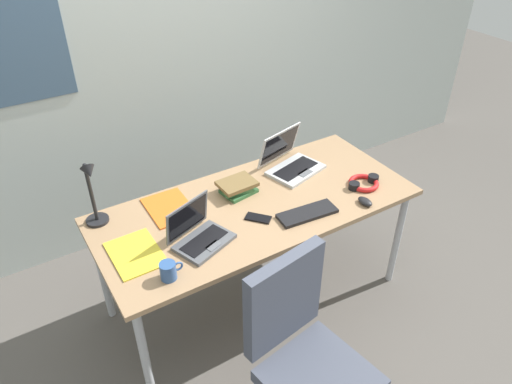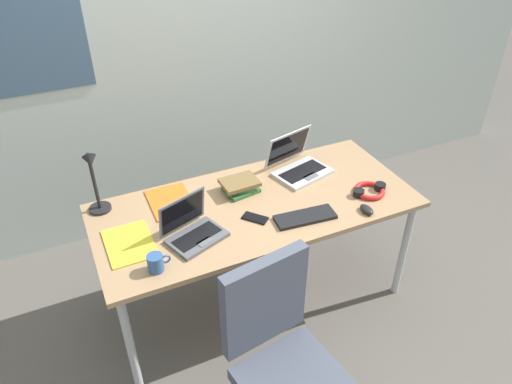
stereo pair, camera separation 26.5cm
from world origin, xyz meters
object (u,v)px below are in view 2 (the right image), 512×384
paper_folder_near_lamp (171,201)px  computer_mouse (367,210)px  laptop_front_right (298,165)px  cell_phone (255,218)px  headphones (369,190)px  desk_lamp (95,183)px  paper_folder_center (129,243)px  office_chair (285,375)px  coffee_mug (156,263)px  laptop_near_mouse (193,230)px  external_keyboard (305,217)px  book_stack (240,186)px

paper_folder_near_lamp → computer_mouse: bearing=-29.7°
laptop_front_right → cell_phone: laptop_front_right is taller
cell_phone → headphones: (0.70, -0.05, 0.01)m
headphones → cell_phone: bearing=175.6°
desk_lamp → headphones: bearing=-17.5°
computer_mouse → paper_folder_center: computer_mouse is taller
desk_lamp → office_chair: 1.35m
cell_phone → office_chair: office_chair is taller
paper_folder_near_lamp → coffee_mug: 0.54m
computer_mouse → coffee_mug: (-1.16, 0.04, 0.03)m
paper_folder_center → coffee_mug: 0.25m
paper_folder_near_lamp → paper_folder_center: same height
coffee_mug → laptop_front_right: bearing=25.2°
laptop_near_mouse → coffee_mug: (-0.23, -0.16, 0.00)m
paper_folder_center → headphones: bearing=-5.6°
computer_mouse → paper_folder_near_lamp: (-0.94, 0.54, -0.01)m
paper_folder_center → office_chair: 0.98m
desk_lamp → office_chair: desk_lamp is taller
laptop_near_mouse → paper_folder_near_lamp: 0.34m
desk_lamp → laptop_front_right: bearing=-3.8°
laptop_near_mouse → coffee_mug: laptop_near_mouse is taller
computer_mouse → paper_folder_near_lamp: 1.09m
external_keyboard → paper_folder_center: bearing=173.6°
laptop_front_right → external_keyboard: size_ratio=1.18×
cell_phone → coffee_mug: 0.60m
office_chair → paper_folder_near_lamp: bearing=100.4°
paper_folder_near_lamp → headphones: bearing=-20.2°
laptop_near_mouse → computer_mouse: bearing=-12.3°
computer_mouse → office_chair: size_ratio=0.10×
laptop_near_mouse → headphones: 1.05m
computer_mouse → office_chair: office_chair is taller
paper_folder_center → desk_lamp: bearing=104.2°
book_stack → coffee_mug: 0.74m
paper_folder_center → paper_folder_near_lamp: bearing=41.8°
computer_mouse → book_stack: 0.72m
headphones → desk_lamp: bearing=162.5°
computer_mouse → headphones: headphones is taller
desk_lamp → coffee_mug: bearing=-74.2°
computer_mouse → laptop_front_right: bearing=103.4°
coffee_mug → paper_folder_center: bearing=107.9°
computer_mouse → paper_folder_center: (-1.24, 0.28, -0.01)m
laptop_near_mouse → cell_phone: 0.35m
paper_folder_near_lamp → external_keyboard: bearing=-36.3°
computer_mouse → office_chair: bearing=-148.1°
desk_lamp → laptop_near_mouse: bearing=-45.5°
laptop_front_right → coffee_mug: laptop_front_right is taller
headphones → office_chair: office_chair is taller
computer_mouse → headphones: (0.12, 0.15, -0.00)m
coffee_mug → external_keyboard: bearing=3.2°
office_chair → coffee_mug: bearing=126.5°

